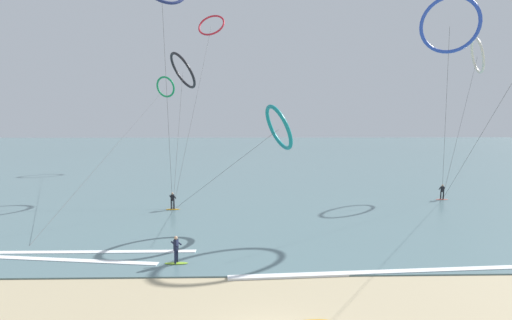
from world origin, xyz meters
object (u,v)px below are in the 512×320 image
(kite_ivory, at_px, (478,55))
(kite_charcoal, at_px, (183,71))
(kite_cobalt, at_px, (450,25))
(kite_emerald, at_px, (165,87))
(surfer_coral, at_px, (442,193))
(kite_crimson, at_px, (211,25))
(surfer_lime, at_px, (176,252))
(kite_teal, at_px, (279,128))
(surfer_amber, at_px, (173,202))

(kite_ivory, distance_m, kite_charcoal, 37.31)
(kite_cobalt, distance_m, kite_ivory, 16.79)
(kite_ivory, bearing_deg, kite_emerald, 80.24)
(kite_cobalt, bearing_deg, kite_emerald, -18.07)
(kite_cobalt, bearing_deg, surfer_coral, -89.89)
(kite_cobalt, bearing_deg, kite_charcoal, 5.25)
(kite_crimson, distance_m, kite_ivory, 34.80)
(kite_crimson, bearing_deg, surfer_lime, -71.03)
(surfer_lime, distance_m, kite_teal, 13.47)
(kite_ivory, relative_size, kite_charcoal, 1.14)
(kite_ivory, bearing_deg, kite_cobalt, 158.35)
(kite_crimson, relative_size, kite_charcoal, 1.37)
(surfer_amber, bearing_deg, surfer_lime, -67.58)
(kite_crimson, bearing_deg, kite_emerald, 136.73)
(kite_cobalt, distance_m, kite_charcoal, 29.08)
(kite_cobalt, bearing_deg, surfer_lime, 58.82)
(kite_teal, bearing_deg, kite_cobalt, -91.90)
(kite_charcoal, relative_size, kite_teal, 1.49)
(surfer_amber, distance_m, kite_ivory, 41.86)
(surfer_coral, xyz_separation_m, kite_cobalt, (-2.74, -5.02, 16.67))
(surfer_amber, xyz_separation_m, kite_charcoal, (-0.57, 10.66, 14.03))
(kite_crimson, height_order, kite_charcoal, kite_crimson)
(kite_ivory, xyz_separation_m, kite_charcoal, (-37.22, -1.43, -2.20))
(surfer_amber, height_order, kite_charcoal, kite_charcoal)
(kite_emerald, bearing_deg, kite_teal, 138.22)
(surfer_lime, distance_m, kite_emerald, 52.80)
(kite_cobalt, height_order, kite_charcoal, kite_cobalt)
(surfer_amber, xyz_separation_m, kite_cobalt, (25.99, -0.88, 16.67))
(kite_charcoal, bearing_deg, surfer_lime, 160.27)
(kite_ivory, distance_m, kite_teal, 33.07)
(surfer_coral, distance_m, kite_emerald, 50.37)
(surfer_coral, distance_m, kite_cobalt, 17.63)
(kite_cobalt, height_order, kite_teal, kite_cobalt)
(surfer_coral, relative_size, kite_teal, 0.15)
(kite_cobalt, height_order, kite_ivory, kite_cobalt)
(kite_teal, bearing_deg, kite_ivory, -73.97)
(surfer_coral, bearing_deg, kite_ivory, 56.19)
(kite_charcoal, bearing_deg, kite_ivory, -115.80)
(kite_charcoal, bearing_deg, surfer_coral, -130.53)
(kite_teal, bearing_deg, kite_charcoal, 16.71)
(surfer_lime, relative_size, surfer_amber, 1.00)
(kite_cobalt, xyz_separation_m, kite_charcoal, (-26.56, 11.54, -2.64))
(surfer_coral, bearing_deg, surfer_lime, -133.41)
(surfer_coral, distance_m, kite_teal, 22.25)
(kite_teal, bearing_deg, kite_emerald, 7.12)
(kite_charcoal, xyz_separation_m, kite_teal, (10.45, -15.81, -6.74))
(surfer_lime, xyz_separation_m, kite_charcoal, (-3.61, 24.84, 14.03))
(kite_emerald, bearing_deg, kite_ivory, 176.82)
(surfer_lime, height_order, kite_teal, kite_teal)
(kite_emerald, bearing_deg, kite_cobalt, 157.54)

